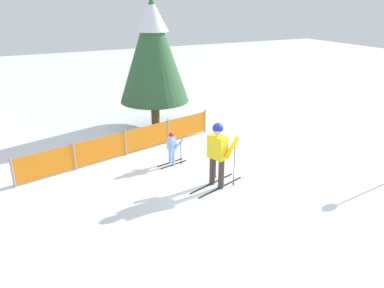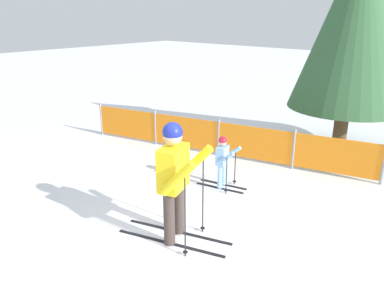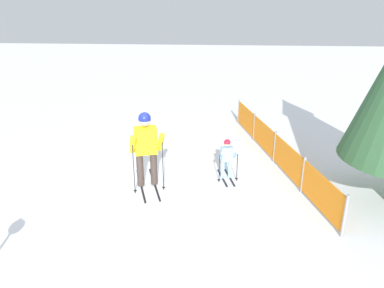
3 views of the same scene
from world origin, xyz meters
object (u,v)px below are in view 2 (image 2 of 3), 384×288
skier_adult (175,172)px  conifer_far (356,19)px  safety_fence (219,138)px  skier_child (223,158)px

skier_adult → conifer_far: 5.97m
skier_adult → safety_fence: size_ratio=0.27×
skier_child → conifer_far: size_ratio=0.21×
skier_child → conifer_far: (0.87, 3.72, 2.49)m
safety_fence → conifer_far: size_ratio=1.38×
skier_child → skier_adult: bearing=-88.0°
skier_child → conifer_far: bearing=63.0°
skier_child → conifer_far: 4.56m
skier_child → safety_fence: size_ratio=0.15×
conifer_far → skier_adult: bearing=-93.5°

